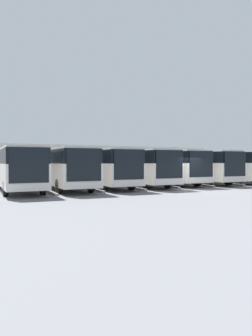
% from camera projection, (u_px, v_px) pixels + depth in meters
% --- Properties ---
extents(ground_plane, '(600.00, 600.00, 0.00)m').
position_uv_depth(ground_plane, '(192.00, 190.00, 25.29)').
color(ground_plane, slate).
extents(bus_0, '(3.38, 11.10, 3.17)m').
position_uv_depth(bus_0, '(249.00, 165.00, 35.32)').
color(bus_0, silver).
rests_on(bus_0, ground_plane).
extents(curb_divider_0, '(0.67, 5.93, 0.15)m').
position_uv_depth(curb_divider_0, '(250.00, 182.00, 33.12)').
color(curb_divider_0, '#9E9E99').
rests_on(curb_divider_0, ground_plane).
extents(bus_1, '(3.38, 11.10, 3.17)m').
position_uv_depth(bus_1, '(223.00, 165.00, 34.09)').
color(bus_1, silver).
rests_on(bus_1, ground_plane).
extents(curb_divider_1, '(0.67, 5.93, 0.15)m').
position_uv_depth(curb_divider_1, '(222.00, 183.00, 31.88)').
color(curb_divider_1, '#9E9E99').
rests_on(curb_divider_1, ground_plane).
extents(bus_2, '(3.38, 11.10, 3.17)m').
position_uv_depth(bus_2, '(196.00, 166.00, 32.60)').
color(bus_2, silver).
rests_on(bus_2, ground_plane).
extents(curb_divider_2, '(0.67, 5.93, 0.15)m').
position_uv_depth(curb_divider_2, '(193.00, 184.00, 30.40)').
color(curb_divider_2, '#9E9E99').
rests_on(curb_divider_2, ground_plane).
extents(bus_3, '(3.38, 11.10, 3.17)m').
position_uv_depth(bus_3, '(166.00, 166.00, 31.25)').
color(bus_3, silver).
rests_on(bus_3, ground_plane).
extents(curb_divider_3, '(0.67, 5.93, 0.15)m').
position_uv_depth(curb_divider_3, '(161.00, 185.00, 29.04)').
color(curb_divider_3, '#9E9E99').
rests_on(curb_divider_3, ground_plane).
extents(bus_4, '(3.38, 11.10, 3.17)m').
position_uv_depth(bus_4, '(137.00, 166.00, 29.25)').
color(bus_4, silver).
rests_on(bus_4, ground_plane).
extents(curb_divider_4, '(0.67, 5.93, 0.15)m').
position_uv_depth(curb_divider_4, '(129.00, 187.00, 27.05)').
color(curb_divider_4, '#9E9E99').
rests_on(curb_divider_4, ground_plane).
extents(bus_5, '(3.38, 11.10, 3.17)m').
position_uv_depth(bus_5, '(102.00, 166.00, 27.62)').
color(bus_5, silver).
rests_on(bus_5, ground_plane).
extents(curb_divider_5, '(0.67, 5.93, 0.15)m').
position_uv_depth(curb_divider_5, '(90.00, 189.00, 25.41)').
color(curb_divider_5, '#9E9E99').
rests_on(curb_divider_5, ground_plane).
extents(bus_6, '(3.38, 11.10, 3.17)m').
position_uv_depth(bus_6, '(64.00, 167.00, 25.73)').
color(bus_6, silver).
rests_on(bus_6, ground_plane).
extents(curb_divider_6, '(0.67, 5.93, 0.15)m').
position_uv_depth(curb_divider_6, '(48.00, 191.00, 23.53)').
color(curb_divider_6, '#9E9E99').
rests_on(curb_divider_6, ground_plane).
extents(bus_7, '(3.38, 11.10, 3.17)m').
position_uv_depth(bus_7, '(18.00, 167.00, 24.08)').
color(bus_7, silver).
rests_on(bus_7, ground_plane).
extents(station_building, '(31.33, 14.21, 4.09)m').
position_uv_depth(station_building, '(87.00, 162.00, 44.22)').
color(station_building, beige).
rests_on(station_building, ground_plane).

